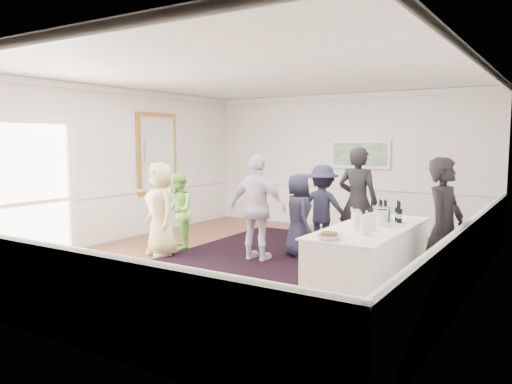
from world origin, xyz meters
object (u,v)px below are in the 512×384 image
Objects in this scene: guest_tan at (161,209)px; guest_green at (178,211)px; ice_bucket at (382,216)px; bartender at (444,229)px; guest_lilac at (258,208)px; serving_table at (370,264)px; nut_bowl at (329,236)px; guest_dark_b at (358,202)px; guest_navy at (298,215)px; guest_dark_a at (322,208)px.

guest_green is (-0.10, 0.58, -0.11)m from guest_tan.
guest_tan is 6.58× the size of ice_bucket.
bartender is 1.01× the size of guest_lilac.
nut_bowl is at bearing -96.86° from serving_table.
ice_bucket is at bearing 117.83° from guest_dark_b.
guest_lilac is 1.84m from guest_dark_b.
nut_bowl is at bearing 162.34° from bartender.
serving_table is 9.38× the size of ice_bucket.
bartender is at bearing -157.26° from guest_navy.
guest_green is 0.98× the size of guest_navy.
guest_tan is 1.15× the size of guest_green.
bartender is 2.51m from guest_dark_b.
ice_bucket is at bearing 122.53° from guest_dark_a.
guest_lilac reaches higher than guest_tan.
bartender is 1.90m from nut_bowl.
bartender is at bearing 39.12° from serving_table.
guest_green is at bearing 153.10° from nut_bowl.
bartender reaches higher than guest_navy.
serving_table is at bearing 139.94° from bartender.
guest_green is at bearing 166.14° from serving_table.
nut_bowl is at bearing 107.85° from guest_dark_a.
serving_table is 4.35m from guest_green.
serving_table is at bearing -176.84° from guest_navy.
guest_dark_a is (-1.79, 2.39, 0.33)m from serving_table.
guest_navy is at bearing 67.84° from guest_green.
serving_table is 1.29× the size of bartender.
guest_dark_a is at bearing -4.55° from guest_dark_b.
serving_table is 0.65m from ice_bucket.
guest_green is 4.60m from nut_bowl.
guest_dark_a is (0.64, 1.28, -0.11)m from guest_lilac.
guest_dark_b is (1.36, 1.23, 0.07)m from guest_lilac.
ice_bucket is (0.08, 0.21, 0.61)m from serving_table.
guest_navy is at bearing 143.07° from ice_bucket.
guest_lilac reaches higher than ice_bucket.
guest_dark_b is 7.02× the size of nut_bowl.
guest_dark_a is 5.78× the size of nut_bowl.
bartender is 7.26× the size of ice_bucket.
guest_lilac is (1.69, 0.64, 0.08)m from guest_tan.
guest_lilac is at bearing 43.86° from guest_tan.
guest_green is (-5.00, 0.40, -0.20)m from bartender.
serving_table is at bearing 83.14° from nut_bowl.
guest_dark_a is 0.82× the size of guest_dark_b.
guest_dark_a is at bearing 62.62° from guest_tan.
ice_bucket is (2.51, -0.89, 0.17)m from guest_lilac.
guest_tan reaches higher than nut_bowl.
guest_dark_b reaches higher than guest_green.
ice_bucket is (1.86, -2.17, 0.28)m from guest_dark_a.
guest_navy reaches higher than guest_green.
nut_bowl is (0.94, -3.37, 0.03)m from guest_dark_b.
nut_bowl is (2.31, -2.14, 0.10)m from guest_lilac.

